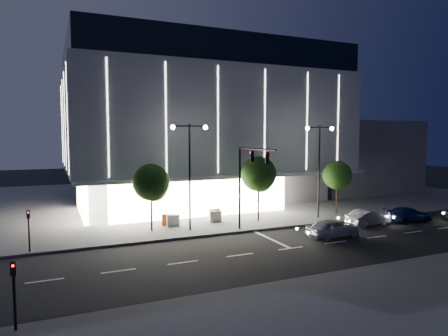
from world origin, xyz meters
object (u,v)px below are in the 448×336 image
(tree_mid, at_px, (259,176))
(tree_right, at_px, (337,177))
(car_second, at_px, (368,218))
(barrier_c, at_px, (215,214))
(ped_signal_near, at_px, (14,288))
(street_lamp_west, at_px, (190,161))
(barrier_a, at_px, (168,220))
(car_lead, at_px, (333,228))
(barrier_b, at_px, (173,221))
(barrier_d, at_px, (216,217))
(traffic_mast, at_px, (248,173))
(street_lamp_east, at_px, (319,157))
(car_third, at_px, (408,214))
(ped_signal_far, at_px, (29,226))
(tree_left, at_px, (151,184))

(tree_mid, xyz_separation_m, tree_right, (9.00, -0.00, -0.45))
(car_second, relative_size, barrier_c, 3.96)
(ped_signal_near, bearing_deg, street_lamp_west, 48.37)
(car_second, distance_m, barrier_a, 17.79)
(car_second, height_order, barrier_a, car_second)
(car_lead, relative_size, car_second, 1.00)
(street_lamp_west, height_order, barrier_b, street_lamp_west)
(barrier_b, xyz_separation_m, barrier_d, (4.06, 0.18, 0.00))
(traffic_mast, distance_m, street_lamp_east, 9.43)
(car_lead, height_order, car_third, car_lead)
(street_lamp_east, relative_size, ped_signal_near, 3.00)
(ped_signal_far, height_order, barrier_d, ped_signal_far)
(street_lamp_east, bearing_deg, ped_signal_near, -151.63)
(car_third, xyz_separation_m, barrier_a, (-21.23, 6.70, -0.02))
(street_lamp_west, relative_size, car_lead, 2.06)
(street_lamp_east, xyz_separation_m, barrier_a, (-14.21, 2.39, -5.31))
(barrier_a, height_order, barrier_d, same)
(car_second, xyz_separation_m, barrier_a, (-16.57, 6.50, -0.07))
(car_lead, height_order, barrier_a, car_lead)
(street_lamp_west, xyz_separation_m, barrier_c, (3.50, 3.15, -5.31))
(ped_signal_near, bearing_deg, car_second, 18.95)
(traffic_mast, xyz_separation_m, tree_right, (12.03, 3.68, -1.14))
(ped_signal_near, relative_size, barrier_d, 2.73)
(street_lamp_east, relative_size, barrier_b, 8.18)
(car_third, relative_size, barrier_a, 4.19)
(tree_right, bearing_deg, barrier_d, 175.25)
(ped_signal_near, distance_m, tree_left, 17.23)
(ped_signal_near, height_order, tree_mid, tree_mid)
(ped_signal_near, height_order, tree_left, tree_left)
(traffic_mast, relative_size, street_lamp_west, 0.79)
(tree_mid, height_order, barrier_b, tree_mid)
(tree_right, height_order, barrier_d, tree_right)
(tree_mid, relative_size, car_second, 1.41)
(tree_right, relative_size, car_lead, 1.26)
(tree_right, relative_size, car_second, 1.26)
(barrier_d, bearing_deg, tree_right, -0.77)
(car_lead, distance_m, barrier_b, 13.39)
(ped_signal_near, xyz_separation_m, car_second, (27.36, 9.39, -1.17))
(tree_right, bearing_deg, ped_signal_far, -174.86)
(ped_signal_near, bearing_deg, car_third, 16.02)
(car_third, bearing_deg, ped_signal_far, 87.66)
(car_third, height_order, barrier_d, car_third)
(car_second, distance_m, barrier_b, 17.34)
(tree_mid, distance_m, car_third, 14.52)
(traffic_mast, distance_m, car_third, 16.69)
(street_lamp_west, distance_m, tree_mid, 7.28)
(street_lamp_west, bearing_deg, car_lead, -32.49)
(street_lamp_west, relative_size, barrier_d, 8.18)
(tree_left, distance_m, tree_right, 19.00)
(ped_signal_near, distance_m, barrier_b, 19.03)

